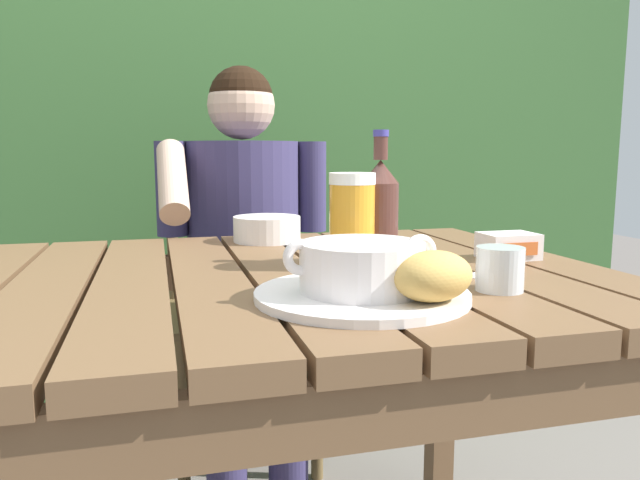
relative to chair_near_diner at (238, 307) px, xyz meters
name	(u,v)px	position (x,y,z in m)	size (l,w,h in m)	color
dining_table	(283,330)	(-0.04, -0.88, 0.19)	(1.12, 0.90, 0.77)	brown
hedge_backdrop	(237,109)	(0.10, 0.66, 0.67)	(3.50, 0.81, 2.71)	#345B2D
chair_near_diner	(238,307)	(0.00, 0.00, 0.00)	(0.43, 0.43, 0.94)	brown
person_eating	(245,244)	(0.00, -0.20, 0.24)	(0.48, 0.47, 1.21)	#352F55
serving_plate	(362,295)	(0.03, -1.11, 0.30)	(0.30, 0.30, 0.01)	white
soup_bowl	(362,265)	(0.03, -1.11, 0.34)	(0.22, 0.17, 0.08)	white
bread_roll	(433,276)	(0.10, -1.19, 0.34)	(0.14, 0.13, 0.07)	tan
beer_glass	(352,221)	(0.09, -0.90, 0.38)	(0.08, 0.08, 0.17)	orange
beer_bottle	(380,209)	(0.15, -0.86, 0.39)	(0.07, 0.07, 0.24)	#4F2D26
water_glass_small	(500,269)	(0.24, -1.12, 0.32)	(0.07, 0.07, 0.07)	silver
butter_tub	(509,246)	(0.41, -0.89, 0.32)	(0.10, 0.08, 0.05)	white
table_knife	(446,279)	(0.19, -1.04, 0.30)	(0.14, 0.06, 0.01)	silver
diner_bowl	(267,229)	(0.00, -0.54, 0.32)	(0.15, 0.15, 0.06)	white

